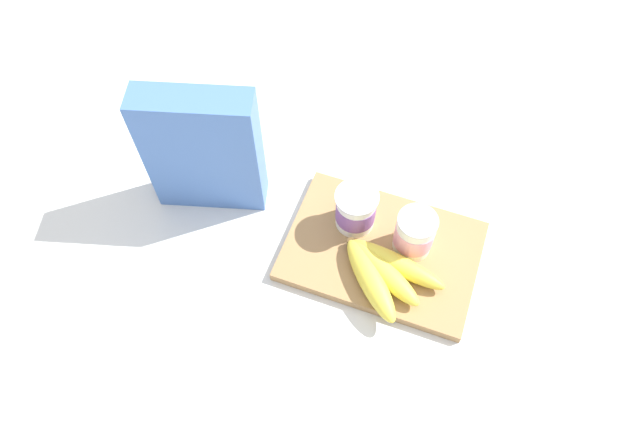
{
  "coord_description": "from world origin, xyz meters",
  "views": [
    {
      "loc": [
        0.06,
        -0.46,
        0.87
      ],
      "look_at": [
        -0.11,
        0.0,
        0.07
      ],
      "focal_mm": 32.26,
      "sensor_mm": 36.0,
      "label": 1
    }
  ],
  "objects_px": {
    "cutting_board": "(382,251)",
    "cereal_box": "(203,151)",
    "yogurt_cup_back": "(414,234)",
    "banana_bunch": "(384,272)",
    "yogurt_cup_front": "(356,209)"
  },
  "relations": [
    {
      "from": "yogurt_cup_front",
      "to": "banana_bunch",
      "type": "bearing_deg",
      "value": -48.01
    },
    {
      "from": "cutting_board",
      "to": "cereal_box",
      "type": "height_order",
      "value": "cereal_box"
    },
    {
      "from": "cutting_board",
      "to": "cereal_box",
      "type": "bearing_deg",
      "value": 177.57
    },
    {
      "from": "yogurt_cup_back",
      "to": "banana_bunch",
      "type": "relative_size",
      "value": 0.45
    },
    {
      "from": "cereal_box",
      "to": "yogurt_cup_front",
      "type": "height_order",
      "value": "cereal_box"
    },
    {
      "from": "yogurt_cup_front",
      "to": "cutting_board",
      "type": "bearing_deg",
      "value": -29.06
    },
    {
      "from": "cutting_board",
      "to": "cereal_box",
      "type": "distance_m",
      "value": 0.34
    },
    {
      "from": "yogurt_cup_front",
      "to": "cereal_box",
      "type": "bearing_deg",
      "value": -175.58
    },
    {
      "from": "yogurt_cup_back",
      "to": "yogurt_cup_front",
      "type": "bearing_deg",
      "value": 173.5
    },
    {
      "from": "cutting_board",
      "to": "yogurt_cup_back",
      "type": "bearing_deg",
      "value": 26.31
    },
    {
      "from": "cereal_box",
      "to": "yogurt_cup_back",
      "type": "xyz_separation_m",
      "value": [
        0.36,
        0.01,
        -0.07
      ]
    },
    {
      "from": "cutting_board",
      "to": "banana_bunch",
      "type": "relative_size",
      "value": 1.74
    },
    {
      "from": "banana_bunch",
      "to": "cereal_box",
      "type": "bearing_deg",
      "value": 169.13
    },
    {
      "from": "cereal_box",
      "to": "yogurt_cup_back",
      "type": "distance_m",
      "value": 0.37
    },
    {
      "from": "cutting_board",
      "to": "banana_bunch",
      "type": "height_order",
      "value": "banana_bunch"
    }
  ]
}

